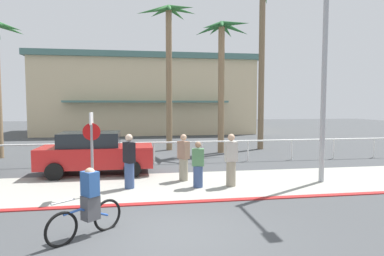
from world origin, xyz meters
TOP-DOWN VIEW (x-y plane):
  - ground_plane at (0.00, 10.00)m, footprint 80.00×80.00m
  - sidewalk_strip at (0.00, 4.20)m, footprint 44.00×4.00m
  - curb_paint at (0.00, 2.20)m, footprint 44.00×0.24m
  - building_backdrop at (0.07, 26.84)m, footprint 20.38×11.11m
  - rail_fence at (0.00, 8.50)m, footprint 27.64×0.08m
  - stop_sign_bike_lane at (-2.09, 3.25)m, footprint 0.52×0.56m
  - streetlight_curb at (5.78, 3.63)m, footprint 0.24×2.54m
  - palm_tree_3 at (1.14, 13.04)m, footprint 3.61×3.30m
  - palm_tree_4 at (4.00, 11.48)m, footprint 3.09×3.21m
  - palm_tree_5 at (6.80, 12.57)m, footprint 3.30×3.32m
  - car_red_1 at (-2.42, 6.53)m, footprint 4.40×2.02m
  - cyclist_blue_0 at (-1.75, 0.14)m, footprint 1.40×1.25m
  - pedestrian_0 at (1.26, 3.79)m, footprint 0.45×0.38m
  - pedestrian_1 at (-1.01, 4.01)m, footprint 0.44×0.48m
  - pedestrian_2 at (2.40, 3.77)m, footprint 0.41×0.33m
  - pedestrian_3 at (0.91, 4.83)m, footprint 0.45×0.48m

SIDE VIEW (x-z plane):
  - ground_plane at x=0.00m, z-range 0.00..0.00m
  - sidewalk_strip at x=0.00m, z-range 0.00..0.02m
  - curb_paint at x=0.00m, z-range 0.00..0.03m
  - cyclist_blue_0 at x=-1.75m, z-range -0.06..1.44m
  - pedestrian_0 at x=1.26m, z-range -0.07..1.49m
  - pedestrian_3 at x=0.91m, z-range -0.06..1.66m
  - rail_fence at x=0.00m, z-range 0.32..1.36m
  - pedestrian_2 at x=2.40m, z-range -0.06..1.75m
  - pedestrian_1 at x=-1.01m, z-range -0.06..1.77m
  - car_red_1 at x=-2.42m, z-range 0.03..1.72m
  - stop_sign_bike_lane at x=-2.09m, z-range 0.40..2.96m
  - building_backdrop at x=0.07m, z-range 0.02..7.31m
  - streetlight_curb at x=5.78m, z-range 0.53..8.03m
  - palm_tree_4 at x=4.00m, z-range 1.80..9.26m
  - palm_tree_3 at x=1.14m, z-range 2.16..10.83m
  - palm_tree_5 at x=6.80m, z-range 1.98..11.95m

